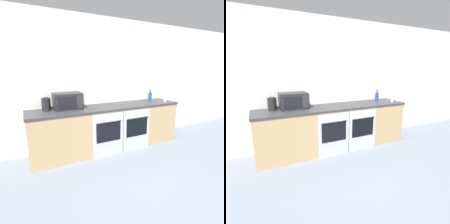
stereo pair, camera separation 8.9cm
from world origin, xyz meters
TOP-DOWN VIEW (x-y plane):
  - ground_plane at (0.00, 0.00)m, footprint 16.00×16.00m
  - wall_back at (0.00, 1.94)m, footprint 10.00×0.06m
  - counter_back at (0.00, 1.59)m, footprint 3.06×0.67m
  - oven_left at (-0.18, 1.25)m, footprint 0.61×0.06m
  - oven_right at (0.45, 1.25)m, footprint 0.61×0.06m
  - microwave at (-0.79, 1.69)m, footprint 0.50×0.35m
  - bottle_clear at (1.32, 1.44)m, footprint 0.07×0.07m
  - bottle_blue at (1.13, 1.74)m, footprint 0.08×0.08m
  - kettle at (-1.16, 1.71)m, footprint 0.15×0.15m

SIDE VIEW (x-z plane):
  - ground_plane at x=0.00m, z-range 0.00..0.00m
  - oven_left at x=-0.18m, z-range 0.01..0.83m
  - oven_right at x=0.45m, z-range 0.01..0.83m
  - counter_back at x=0.00m, z-range 0.00..0.88m
  - bottle_clear at x=1.32m, z-range 0.86..1.08m
  - bottle_blue at x=1.13m, z-range 0.86..1.11m
  - kettle at x=-1.16m, z-range 0.88..1.12m
  - microwave at x=-0.79m, z-range 0.88..1.18m
  - wall_back at x=0.00m, z-range 0.00..2.60m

